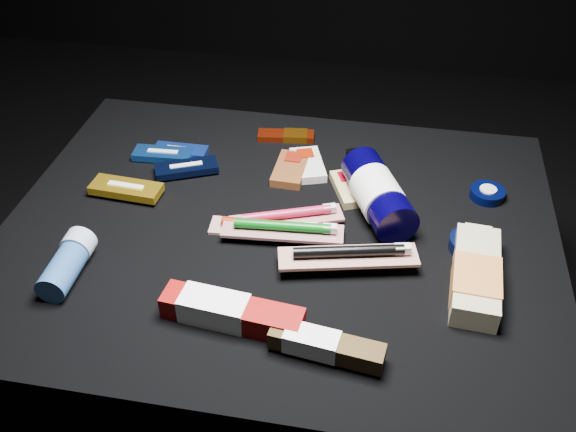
% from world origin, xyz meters
% --- Properties ---
extents(ground, '(3.00, 3.00, 0.00)m').
position_xyz_m(ground, '(0.00, 0.00, 0.00)').
color(ground, black).
rests_on(ground, ground).
extents(cloth_table, '(0.98, 0.78, 0.40)m').
position_xyz_m(cloth_table, '(0.00, 0.00, 0.20)').
color(cloth_table, black).
rests_on(cloth_table, ground).
extents(luna_bar_0, '(0.11, 0.04, 0.01)m').
position_xyz_m(luna_bar_0, '(-0.24, 0.20, 0.41)').
color(luna_bar_0, '#193DAF').
rests_on(luna_bar_0, cloth_table).
extents(luna_bar_1, '(0.12, 0.05, 0.02)m').
position_xyz_m(luna_bar_1, '(-0.27, 0.17, 0.41)').
color(luna_bar_1, '#144292').
rests_on(luna_bar_1, cloth_table).
extents(luna_bar_2, '(0.13, 0.09, 0.02)m').
position_xyz_m(luna_bar_2, '(-0.21, 0.13, 0.41)').
color(luna_bar_2, black).
rests_on(luna_bar_2, cloth_table).
extents(luna_bar_3, '(0.14, 0.06, 0.02)m').
position_xyz_m(luna_bar_3, '(-0.30, 0.04, 0.42)').
color(luna_bar_3, gold).
rests_on(luna_bar_3, cloth_table).
extents(clif_bar_0, '(0.06, 0.11, 0.02)m').
position_xyz_m(clif_bar_0, '(-0.01, 0.17, 0.41)').
color(clif_bar_0, brown).
rests_on(clif_bar_0, cloth_table).
extents(clif_bar_1, '(0.09, 0.12, 0.02)m').
position_xyz_m(clif_bar_1, '(0.02, 0.19, 0.41)').
color(clif_bar_1, silver).
rests_on(clif_bar_1, cloth_table).
extents(clif_bar_2, '(0.09, 0.12, 0.02)m').
position_xyz_m(clif_bar_2, '(0.11, 0.13, 0.41)').
color(clif_bar_2, tan).
rests_on(clif_bar_2, cloth_table).
extents(power_bar, '(0.12, 0.05, 0.01)m').
position_xyz_m(power_bar, '(-0.03, 0.29, 0.41)').
color(power_bar, maroon).
rests_on(power_bar, cloth_table).
extents(lotion_bottle, '(0.15, 0.25, 0.08)m').
position_xyz_m(lotion_bottle, '(0.17, 0.08, 0.44)').
color(lotion_bottle, black).
rests_on(lotion_bottle, cloth_table).
extents(cream_tin_upper, '(0.06, 0.06, 0.02)m').
position_xyz_m(cream_tin_upper, '(0.37, 0.16, 0.41)').
color(cream_tin_upper, black).
rests_on(cream_tin_upper, cloth_table).
extents(cream_tin_lower, '(0.08, 0.08, 0.03)m').
position_xyz_m(cream_tin_lower, '(0.34, 0.00, 0.41)').
color(cream_tin_lower, black).
rests_on(cream_tin_lower, cloth_table).
extents(bodywash_bottle, '(0.08, 0.21, 0.04)m').
position_xyz_m(bodywash_bottle, '(0.33, -0.09, 0.42)').
color(bodywash_bottle, '#BEB187').
rests_on(bodywash_bottle, cloth_table).
extents(deodorant_stick, '(0.05, 0.13, 0.05)m').
position_xyz_m(deodorant_stick, '(-0.31, -0.18, 0.43)').
color(deodorant_stick, '#274D82').
rests_on(deodorant_stick, cloth_table).
extents(toothbrush_pack_0, '(0.20, 0.06, 0.02)m').
position_xyz_m(toothbrush_pack_0, '(-0.02, -0.01, 0.41)').
color(toothbrush_pack_0, beige).
rests_on(toothbrush_pack_0, cloth_table).
extents(toothbrush_pack_1, '(0.21, 0.12, 0.02)m').
position_xyz_m(toothbrush_pack_1, '(0.01, 0.02, 0.42)').
color(toothbrush_pack_1, '#B3ACA6').
rests_on(toothbrush_pack_1, cloth_table).
extents(toothbrush_pack_2, '(0.21, 0.06, 0.02)m').
position_xyz_m(toothbrush_pack_2, '(0.02, -0.03, 0.42)').
color(toothbrush_pack_2, '#AFAAA3').
rests_on(toothbrush_pack_2, cloth_table).
extents(toothbrush_pack_3, '(0.23, 0.10, 0.03)m').
position_xyz_m(toothbrush_pack_3, '(0.13, -0.08, 0.43)').
color(toothbrush_pack_3, beige).
rests_on(toothbrush_pack_3, cloth_table).
extents(toothpaste_carton_red, '(0.22, 0.07, 0.04)m').
position_xyz_m(toothpaste_carton_red, '(-0.04, -0.23, 0.42)').
color(toothpaste_carton_red, maroon).
rests_on(toothpaste_carton_red, cloth_table).
extents(toothpaste_carton_green, '(0.17, 0.06, 0.03)m').
position_xyz_m(toothpaste_carton_green, '(0.11, -0.27, 0.42)').
color(toothpaste_carton_green, '#39270D').
rests_on(toothpaste_carton_green, cloth_table).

